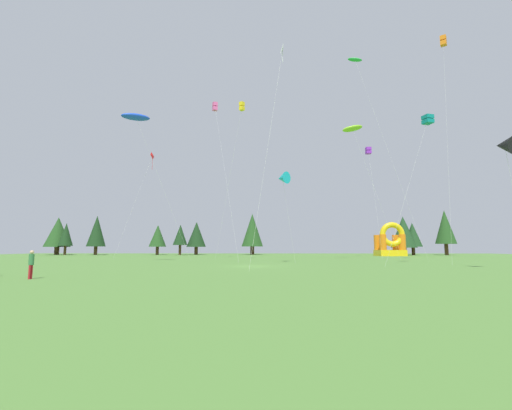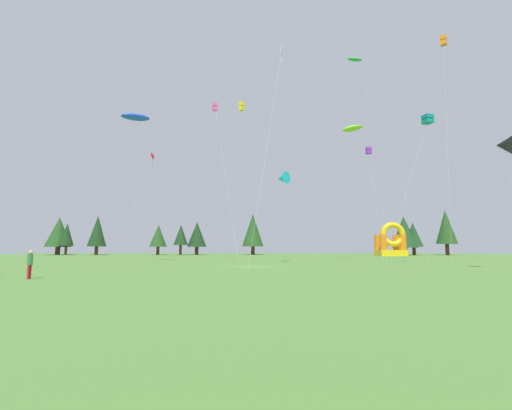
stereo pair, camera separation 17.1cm
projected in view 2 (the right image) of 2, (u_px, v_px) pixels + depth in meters
ground_plane at (252, 266)px, 31.38m from camera, size 120.00×120.00×0.00m
kite_cyan_delta at (282, 178)px, 38.06m from camera, size 2.33×2.43×9.95m
kite_yellow_box at (242, 107)px, 44.76m from camera, size 3.96×3.21×20.39m
kite_white_diamond at (282, 53)px, 30.57m from camera, size 3.07×4.58×19.56m
kite_green_parafoil at (355, 60)px, 45.32m from camera, size 8.45×1.76×26.57m
kite_lime_parafoil at (352, 129)px, 46.22m from camera, size 6.93×1.21×18.19m
kite_pink_box at (215, 107)px, 50.33m from camera, size 4.62×8.81×22.66m
kite_teal_box at (427, 120)px, 34.56m from camera, size 6.01×2.25×14.86m
kite_purple_box at (369, 151)px, 59.06m from camera, size 0.85×5.21×18.66m
kite_red_diamond at (153, 157)px, 52.68m from camera, size 4.37×3.35×15.96m
kite_orange_box at (443, 41)px, 40.46m from camera, size 3.33×4.54×26.36m
kite_blue_parafoil at (136, 117)px, 39.14m from camera, size 7.47×5.57×16.89m
kite_black_delta at (504, 145)px, 26.49m from camera, size 2.33×1.95×10.32m
person_midfield at (30, 262)px, 19.15m from camera, size 0.28×0.28×1.57m
inflatable_orange_dome at (391, 244)px, 66.06m from camera, size 4.89×4.59×6.38m
tree_row_0 at (59, 232)px, 76.19m from camera, size 5.42×5.42×8.22m
tree_row_1 at (67, 235)px, 74.33m from camera, size 2.90×2.90×6.80m
tree_row_2 at (97, 231)px, 75.25m from camera, size 3.93×3.93×8.48m
tree_row_3 at (158, 236)px, 75.32m from camera, size 3.70×3.70×6.49m
tree_row_4 at (181, 235)px, 74.81m from camera, size 3.07×3.07×6.52m
tree_row_5 at (197, 234)px, 77.35m from camera, size 4.28×4.28×7.29m
tree_row_6 at (253, 230)px, 77.66m from camera, size 4.80×4.80×9.14m
tree_row_7 at (404, 232)px, 73.56m from camera, size 5.30×5.30×8.20m
tree_row_8 at (413, 235)px, 73.62m from camera, size 3.80×3.80×6.87m
tree_row_9 at (446, 227)px, 73.33m from camera, size 4.18×4.18×9.53m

